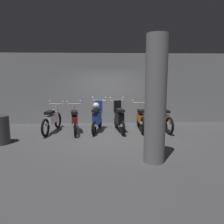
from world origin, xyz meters
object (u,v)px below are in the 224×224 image
at_px(motorbike_slot_5, 162,118).
at_px(motorbike_slot_4, 140,118).
at_px(motorbike_slot_1, 74,119).
at_px(support_pillar, 156,100).
at_px(motorbike_slot_2, 97,117).
at_px(motorbike_slot_3, 119,118).
at_px(trash_bin, 1,130).
at_px(motorbike_slot_0, 52,119).

bearing_deg(motorbike_slot_5, motorbike_slot_4, 175.67).
xyz_separation_m(motorbike_slot_1, support_pillar, (2.33, -3.07, 1.05)).
distance_m(motorbike_slot_1, support_pillar, 4.00).
distance_m(motorbike_slot_2, support_pillar, 3.57).
distance_m(motorbike_slot_1, motorbike_slot_3, 1.70).
relative_size(motorbike_slot_4, motorbike_slot_5, 1.00).
bearing_deg(motorbike_slot_5, support_pillar, -108.55).
relative_size(motorbike_slot_3, trash_bin, 1.87).
height_order(motorbike_slot_1, motorbike_slot_3, motorbike_slot_3).
relative_size(support_pillar, trash_bin, 3.46).
distance_m(motorbike_slot_2, trash_bin, 3.31).
relative_size(motorbike_slot_0, trash_bin, 2.17).
bearing_deg(trash_bin, support_pillar, -20.65).
distance_m(motorbike_slot_2, motorbike_slot_4, 1.71).
bearing_deg(support_pillar, motorbike_slot_1, 127.16).
height_order(motorbike_slot_0, motorbike_slot_2, motorbike_slot_2).
bearing_deg(trash_bin, motorbike_slot_1, 33.16).
bearing_deg(motorbike_slot_4, motorbike_slot_1, -175.61).
bearing_deg(motorbike_slot_0, motorbike_slot_3, -0.29).
bearing_deg(motorbike_slot_5, motorbike_slot_3, -176.00).
bearing_deg(support_pillar, motorbike_slot_2, 115.34).
bearing_deg(motorbike_slot_1, motorbike_slot_4, 4.39).
distance_m(support_pillar, trash_bin, 4.89).
relative_size(motorbike_slot_1, trash_bin, 2.17).
relative_size(motorbike_slot_1, motorbike_slot_5, 1.00).
relative_size(motorbike_slot_0, motorbike_slot_2, 1.16).
bearing_deg(motorbike_slot_3, trash_bin, -159.86).
height_order(motorbike_slot_2, motorbike_slot_5, motorbike_slot_2).
xyz_separation_m(motorbike_slot_5, trash_bin, (-5.54, -1.52, -0.05)).
relative_size(motorbike_slot_2, motorbike_slot_4, 0.86).
bearing_deg(motorbike_slot_4, motorbike_slot_0, -177.13).
relative_size(motorbike_slot_5, trash_bin, 2.17).
distance_m(motorbike_slot_4, motorbike_slot_5, 0.85).
bearing_deg(motorbike_slot_2, support_pillar, -64.66).
distance_m(motorbike_slot_1, motorbike_slot_4, 2.57).
xyz_separation_m(motorbike_slot_3, motorbike_slot_5, (1.70, 0.12, -0.04)).
bearing_deg(motorbike_slot_5, motorbike_slot_1, -177.77).
distance_m(motorbike_slot_2, motorbike_slot_5, 2.55).
height_order(motorbike_slot_3, support_pillar, support_pillar).
relative_size(motorbike_slot_2, motorbike_slot_5, 0.86).
distance_m(motorbike_slot_3, support_pillar, 3.31).
bearing_deg(motorbike_slot_0, support_pillar, -44.33).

